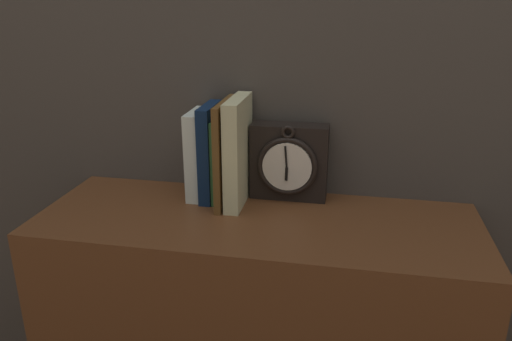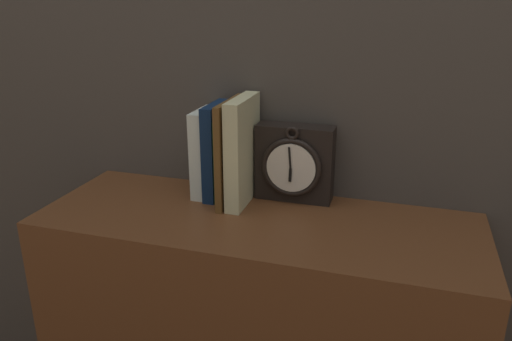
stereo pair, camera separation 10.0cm
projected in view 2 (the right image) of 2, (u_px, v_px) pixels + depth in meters
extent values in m
cube|color=black|center=(295.00, 163.00, 1.11)|extent=(0.17, 0.06, 0.17)
torus|color=black|center=(291.00, 168.00, 1.08)|extent=(0.13, 0.01, 0.13)
cylinder|color=white|center=(291.00, 168.00, 1.07)|extent=(0.11, 0.01, 0.11)
cube|color=black|center=(290.00, 175.00, 1.07)|extent=(0.01, 0.00, 0.03)
cube|color=black|center=(290.00, 158.00, 1.06)|extent=(0.01, 0.00, 0.05)
torus|color=black|center=(292.00, 133.00, 1.05)|extent=(0.03, 0.01, 0.03)
cube|color=white|center=(205.00, 153.00, 1.13)|extent=(0.03, 0.11, 0.20)
cube|color=#0F2549|center=(216.00, 151.00, 1.12)|extent=(0.03, 0.12, 0.21)
cube|color=#316D3A|center=(227.00, 157.00, 1.12)|extent=(0.02, 0.12, 0.19)
cube|color=brown|center=(230.00, 152.00, 1.09)|extent=(0.01, 0.16, 0.23)
cube|color=beige|center=(242.00, 151.00, 1.08)|extent=(0.03, 0.15, 0.23)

